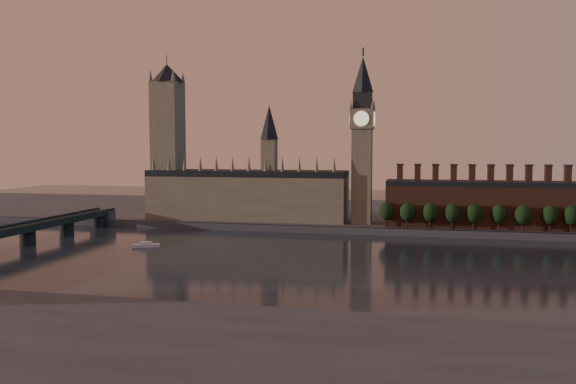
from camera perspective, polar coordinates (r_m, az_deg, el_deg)
name	(u,v)px	position (r m, az deg, el deg)	size (l,w,h in m)	color
ground	(316,265)	(244.72, 2.89, -7.39)	(900.00, 900.00, 0.00)	black
north_bank	(356,214)	(418.98, 6.89, -2.19)	(900.00, 182.00, 4.00)	#4B4C51
palace_of_westminster	(248,192)	(367.27, -4.09, -0.02)	(130.00, 30.30, 74.00)	#7D7059
victoria_tower	(168,135)	(385.76, -12.10, 5.67)	(24.00, 24.00, 108.00)	#7D7059
big_ben	(362,138)	(347.61, 7.55, 5.50)	(15.00, 15.00, 107.00)	#7D7059
chimney_block	(481,203)	(350.23, 18.97, -1.10)	(110.00, 25.00, 37.00)	brown
embankment_tree_0	(387,211)	(333.97, 9.98, -1.93)	(8.60, 8.60, 14.88)	black
embankment_tree_1	(407,212)	(332.06, 12.03, -2.00)	(8.60, 8.60, 14.88)	black
embankment_tree_2	(430,213)	(332.28, 14.24, -2.03)	(8.60, 8.60, 14.88)	black
embankment_tree_3	(452,213)	(333.02, 16.34, -2.06)	(8.60, 8.60, 14.88)	black
embankment_tree_4	(474,213)	(334.52, 18.34, -2.08)	(8.60, 8.60, 14.88)	black
embankment_tree_5	(499,214)	(337.46, 20.64, -2.08)	(8.60, 8.60, 14.88)	black
embankment_tree_6	(523,215)	(337.72, 22.75, -2.14)	(8.60, 8.60, 14.88)	black
embankment_tree_7	(550,215)	(341.52, 25.07, -2.14)	(8.60, 8.60, 14.88)	black
embankment_tree_8	(571,216)	(343.94, 26.84, -2.16)	(8.60, 8.60, 14.88)	black
westminster_bridge	(0,237)	(306.70, -27.19, -4.06)	(14.00, 200.00, 11.55)	black
river_boat	(146,245)	(296.19, -14.21, -5.24)	(13.92, 8.86, 2.70)	silver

